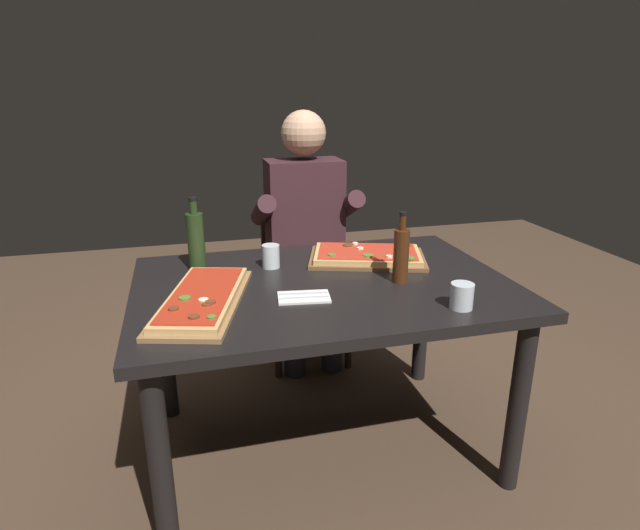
% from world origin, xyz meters
% --- Properties ---
extents(ground_plane, '(6.40, 6.40, 0.00)m').
position_xyz_m(ground_plane, '(0.00, 0.00, 0.00)').
color(ground_plane, '#4C3828').
extents(dining_table, '(1.40, 0.96, 0.74)m').
position_xyz_m(dining_table, '(0.00, 0.00, 0.64)').
color(dining_table, black).
rests_on(dining_table, ground_plane).
extents(pizza_rectangular_front, '(0.55, 0.43, 0.05)m').
position_xyz_m(pizza_rectangular_front, '(0.25, 0.20, 0.76)').
color(pizza_rectangular_front, brown).
rests_on(pizza_rectangular_front, dining_table).
extents(pizza_rectangular_left, '(0.40, 0.63, 0.05)m').
position_xyz_m(pizza_rectangular_left, '(-0.45, -0.10, 0.76)').
color(pizza_rectangular_left, olive).
rests_on(pizza_rectangular_left, dining_table).
extents(wine_bottle_dark, '(0.06, 0.06, 0.27)m').
position_xyz_m(wine_bottle_dark, '(0.28, -0.07, 0.85)').
color(wine_bottle_dark, '#47230F').
rests_on(wine_bottle_dark, dining_table).
extents(oil_bottle_amber, '(0.07, 0.07, 0.29)m').
position_xyz_m(oil_bottle_amber, '(-0.45, 0.27, 0.86)').
color(oil_bottle_amber, '#233819').
rests_on(oil_bottle_amber, dining_table).
extents(tumbler_near_camera, '(0.07, 0.07, 0.09)m').
position_xyz_m(tumbler_near_camera, '(-0.16, 0.21, 0.79)').
color(tumbler_near_camera, silver).
rests_on(tumbler_near_camera, dining_table).
extents(tumbler_far_side, '(0.08, 0.08, 0.09)m').
position_xyz_m(tumbler_far_side, '(0.38, -0.35, 0.78)').
color(tumbler_far_side, silver).
rests_on(tumbler_far_side, dining_table).
extents(napkin_cutlery_set, '(0.19, 0.13, 0.01)m').
position_xyz_m(napkin_cutlery_set, '(-0.11, -0.14, 0.74)').
color(napkin_cutlery_set, white).
rests_on(napkin_cutlery_set, dining_table).
extents(diner_chair, '(0.44, 0.44, 0.87)m').
position_xyz_m(diner_chair, '(0.11, 0.86, 0.49)').
color(diner_chair, black).
rests_on(diner_chair, ground_plane).
extents(seated_diner, '(0.53, 0.41, 1.33)m').
position_xyz_m(seated_diner, '(0.11, 0.74, 0.74)').
color(seated_diner, '#23232D').
rests_on(seated_diner, ground_plane).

